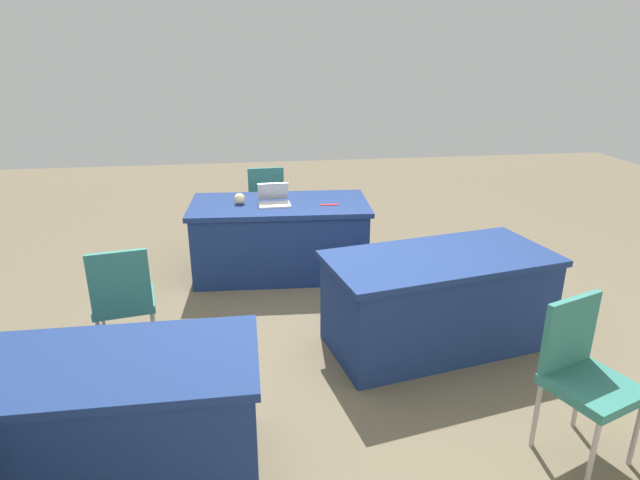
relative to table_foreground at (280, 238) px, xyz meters
The scene contains 10 objects.
ground_plane 1.59m from the table_foreground, 103.34° to the left, with size 14.40×14.40×0.00m, color brown.
table_foreground is the anchor object (origin of this frame).
table_mid_left 2.00m from the table_foreground, 125.01° to the left, with size 1.91×1.17×0.77m.
table_mid_right 2.98m from the table_foreground, 69.39° to the left, with size 1.49×0.79×0.77m.
chair_near_front 2.02m from the table_foreground, 50.65° to the left, with size 0.51×0.51×0.96m.
chair_tucked_right 3.31m from the table_foreground, 117.99° to the left, with size 0.56×0.56×0.96m.
chair_aisle 1.00m from the table_foreground, 83.87° to the right, with size 0.47×0.47×0.95m.
laptop_silver 0.43m from the table_foreground, 38.26° to the left, with size 0.33×0.30×0.21m.
yarn_ball 0.60m from the table_foreground, ahead, with size 0.11×0.11×0.11m, color beige.
scissors_red 0.65m from the table_foreground, 162.75° to the left, with size 0.18×0.04×0.01m, color red.
Camera 1 is at (0.68, 3.82, 2.32)m, focal length 30.06 mm.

